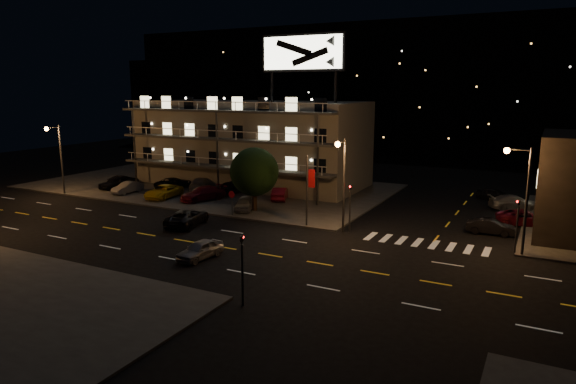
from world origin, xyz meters
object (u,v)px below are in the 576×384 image
at_px(lot_car_4, 245,203).
at_px(lot_car_7, 201,183).
at_px(tree, 254,173).
at_px(lot_car_2, 163,191).
at_px(side_car_0, 491,227).
at_px(road_car_east, 200,250).
at_px(road_car_west, 187,217).

relative_size(lot_car_4, lot_car_7, 0.80).
height_order(lot_car_4, lot_car_7, lot_car_7).
height_order(tree, lot_car_7, tree).
bearing_deg(lot_car_4, tree, 2.22).
distance_m(tree, lot_car_2, 12.42).
bearing_deg(side_car_0, road_car_east, 129.92).
height_order(tree, lot_car_2, tree).
relative_size(lot_car_2, lot_car_4, 1.26).
bearing_deg(road_car_west, road_car_east, 122.18).
xyz_separation_m(tree, side_car_0, (21.87, 2.21, -3.24)).
relative_size(lot_car_7, road_car_west, 0.96).
xyz_separation_m(side_car_0, road_car_east, (-17.93, -16.38, 0.01)).
bearing_deg(tree, road_car_east, -74.45).
distance_m(lot_car_2, road_car_east, 21.66).
distance_m(tree, side_car_0, 22.22).
bearing_deg(lot_car_4, lot_car_7, 126.32).
distance_m(lot_car_7, road_car_east, 25.44).
relative_size(lot_car_7, road_car_east, 1.29).
bearing_deg(lot_car_2, road_car_west, -44.43).
xyz_separation_m(tree, lot_car_2, (-12.03, 0.46, -3.04)).
bearing_deg(lot_car_2, side_car_0, -2.12).
distance_m(road_car_east, road_car_west, 9.61).
xyz_separation_m(lot_car_4, side_car_0, (22.76, 2.59, -0.19)).
relative_size(lot_car_4, side_car_0, 1.02).
distance_m(lot_car_2, lot_car_4, 11.18).
bearing_deg(lot_car_2, lot_car_7, 76.70).
height_order(side_car_0, road_car_east, road_car_east).
bearing_deg(side_car_0, lot_car_4, 93.99).
bearing_deg(lot_car_7, tree, 130.14).
xyz_separation_m(lot_car_7, road_car_west, (8.51, -13.49, -0.15)).
xyz_separation_m(tree, road_car_east, (3.94, -14.17, -3.23)).
xyz_separation_m(tree, lot_car_7, (-11.19, 6.28, -3.01)).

